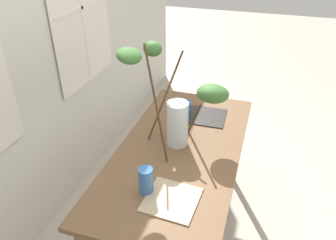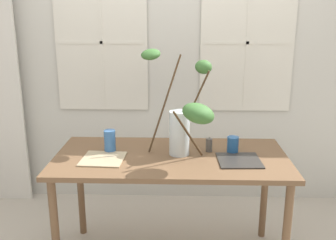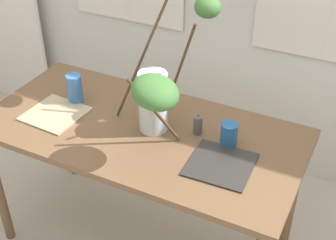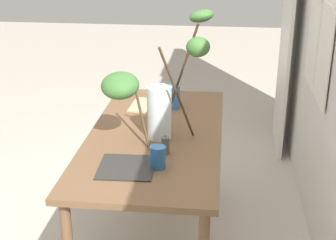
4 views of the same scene
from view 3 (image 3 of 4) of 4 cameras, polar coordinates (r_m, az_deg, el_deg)
The scene contains 7 objects.
dining_table at distance 2.26m, azimuth -3.25°, elevation -2.75°, with size 1.52×0.74×0.77m.
vase_with_branches at distance 2.03m, azimuth -1.32°, elevation 4.75°, with size 0.55×0.62×0.68m.
drinking_glass_blue_left at distance 2.42m, azimuth -11.17°, elevation 3.73°, with size 0.08×0.08×0.15m, color #386BAD.
drinking_glass_blue_right at distance 2.10m, azimuth 7.35°, elevation -1.72°, with size 0.08×0.08×0.11m, color #235693.
plate_square_left at distance 2.37m, azimuth -13.45°, elevation 0.74°, with size 0.26×0.26×0.01m, color tan.
plate_square_right at distance 2.01m, azimuth 6.37°, elevation -5.33°, with size 0.26×0.26×0.01m, color #2D2B28.
pillar_candle at distance 2.16m, azimuth 3.62°, elevation -0.60°, with size 0.04×0.04×0.10m.
Camera 3 is at (0.92, -1.55, 2.06)m, focal length 50.57 mm.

